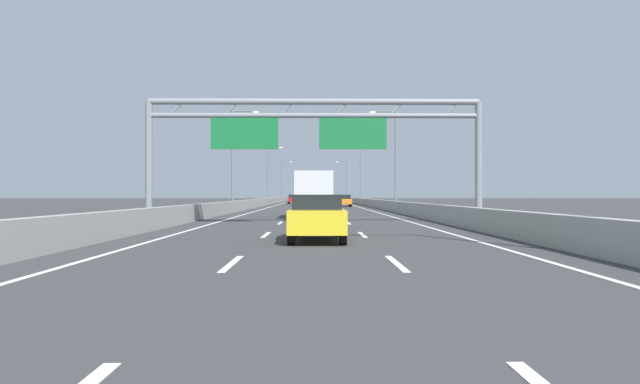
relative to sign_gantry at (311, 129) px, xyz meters
The scene contains 55 objects.
ground_plane 71.05m from the sign_gantry, 89.86° to the left, with size 260.00×260.00×0.00m, color #38383A.
lane_dash_left_1 17.38m from the sign_gantry, 95.58° to the right, with size 0.16×3.00×0.01m, color white.
lane_dash_left_2 9.16m from the sign_gantry, 102.03° to the right, with size 0.16×3.00×0.01m, color white.
lane_dash_left_3 5.28m from the sign_gantry, 139.48° to the left, with size 0.16×3.00×0.01m, color white.
lane_dash_left_4 11.57m from the sign_gantry, 98.88° to the left, with size 0.16×3.00×0.01m, color white.
lane_dash_left_5 20.05m from the sign_gantry, 94.78° to the left, with size 0.16×3.00×0.01m, color white.
lane_dash_left_6 28.84m from the sign_gantry, 93.27° to the left, with size 0.16×3.00×0.01m, color white.
lane_dash_left_7 37.73m from the sign_gantry, 92.49° to the left, with size 0.16×3.00×0.01m, color white.
lane_dash_left_8 46.67m from the sign_gantry, 92.00° to the left, with size 0.16×3.00×0.01m, color white.
lane_dash_left_9 55.62m from the sign_gantry, 91.68° to the left, with size 0.16×3.00×0.01m, color white.
lane_dash_left_10 64.59m from the sign_gantry, 91.44° to the left, with size 0.16×3.00×0.01m, color white.
lane_dash_left_11 73.56m from the sign_gantry, 91.27° to the left, with size 0.16×3.00×0.01m, color white.
lane_dash_left_12 82.54m from the sign_gantry, 91.13° to the left, with size 0.16×3.00×0.01m, color white.
lane_dash_left_13 91.53m from the sign_gantry, 91.02° to the left, with size 0.16×3.00×0.01m, color white.
lane_dash_left_14 100.52m from the sign_gantry, 90.93° to the left, with size 0.16×3.00×0.01m, color white.
lane_dash_left_15 109.51m from the sign_gantry, 90.85° to the left, with size 0.16×3.00×0.01m, color white.
lane_dash_left_16 118.50m from the sign_gantry, 90.79° to the left, with size 0.16×3.00×0.01m, color white.
lane_dash_left_17 127.49m from the sign_gantry, 90.73° to the left, with size 0.16×3.00×0.01m, color white.
lane_dash_right_1 17.41m from the sign_gantry, 83.21° to the right, with size 0.16×3.00×0.01m, color white.
lane_dash_right_2 9.23m from the sign_gantry, 75.44° to the right, with size 0.16×3.00×0.01m, color white.
lane_dash_right_3 5.40m from the sign_gantry, 35.05° to the left, with size 0.16×3.00×0.01m, color white.
lane_dash_right_4 11.63m from the sign_gantry, 79.22° to the left, with size 0.16×3.00×0.01m, color white.
lane_dash_right_5 20.08m from the sign_gantry, 84.18° to the left, with size 0.16×3.00×0.01m, color white.
lane_dash_right_6 28.86m from the sign_gantry, 86.02° to the left, with size 0.16×3.00×0.01m, color white.
lane_dash_right_7 37.75m from the sign_gantry, 86.97° to the left, with size 0.16×3.00×0.01m, color white.
lane_dash_right_8 46.68m from the sign_gantry, 87.56° to the left, with size 0.16×3.00×0.01m, color white.
lane_dash_right_9 55.63m from the sign_gantry, 87.96° to the left, with size 0.16×3.00×0.01m, color white.
lane_dash_right_10 64.60m from the sign_gantry, 88.24° to the left, with size 0.16×3.00×0.01m, color white.
lane_dash_right_11 73.57m from the sign_gantry, 88.46° to the left, with size 0.16×3.00×0.01m, color white.
lane_dash_right_12 82.55m from the sign_gantry, 88.63° to the left, with size 0.16×3.00×0.01m, color white.
lane_dash_right_13 91.54m from the sign_gantry, 88.76° to the left, with size 0.16×3.00×0.01m, color white.
lane_dash_right_14 100.52m from the sign_gantry, 88.87° to the left, with size 0.16×3.00×0.01m, color white.
lane_dash_right_15 109.51m from the sign_gantry, 88.96° to the left, with size 0.16×3.00×0.01m, color white.
lane_dash_right_16 118.50m from the sign_gantry, 89.04° to the left, with size 0.16×3.00×0.01m, color white.
lane_dash_right_17 127.49m from the sign_gantry, 89.11° to the left, with size 0.16×3.00×0.01m, color white.
edge_line_left 59.30m from the sign_gantry, 94.92° to the left, with size 0.16×176.00×0.01m, color white.
edge_line_right 59.33m from the sign_gantry, 84.73° to the left, with size 0.16×176.00×0.01m, color white.
barrier_left 81.28m from the sign_gantry, 94.75° to the left, with size 0.45×220.00×0.95m.
barrier_right 81.31m from the sign_gantry, 85.00° to the left, with size 0.45×220.00×0.95m.
sign_gantry is the anchor object (origin of this frame).
streetlamp_right_near 17.75m from the sign_gantry, 64.48° to the right, with size 2.58×0.28×9.50m.
streetlamp_left_mid 26.45m from the sign_gantry, 106.00° to the left, with size 2.58×0.28×9.50m.
streetlamp_right_mid 26.55m from the sign_gantry, 73.27° to the left, with size 2.58×0.28×9.50m.
streetlamp_left_far 67.26m from the sign_gantry, 96.22° to the left, with size 2.58×0.28×9.50m.
streetlamp_right_far 67.29m from the sign_gantry, 83.48° to the left, with size 2.58×0.28×9.50m.
streetlamp_left_distant 108.54m from the sign_gantry, 93.85° to the left, with size 2.58×0.28×9.50m.
streetlamp_right_distant 108.56m from the sign_gantry, 85.96° to the left, with size 2.58×0.28×9.50m.
red_car 66.48m from the sign_gantry, 92.82° to the left, with size 1.73×4.11×1.49m.
yellow_car 11.11m from the sign_gantry, 88.55° to the right, with size 1.77×4.44×1.51m.
blue_car 53.85m from the sign_gantry, 89.81° to the left, with size 1.82×4.22×1.49m.
silver_car 62.42m from the sign_gantry, 89.77° to the left, with size 1.86×4.18×1.50m.
orange_car 42.98m from the sign_gantry, 84.88° to the left, with size 1.87×4.14×1.48m.
black_car 105.85m from the sign_gantry, 87.83° to the left, with size 1.86×4.59×1.42m.
white_car 84.40m from the sign_gantry, 87.53° to the left, with size 1.79×4.21×1.49m.
box_truck 9.30m from the sign_gantry, 89.00° to the left, with size 2.32×8.16×2.93m.
Camera 1 is at (-0.00, -0.21, 1.52)m, focal length 32.64 mm.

